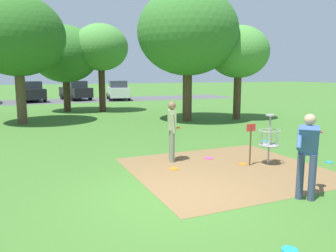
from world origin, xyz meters
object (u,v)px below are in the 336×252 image
(tree_near_right, at_px, (101,48))
(tree_mid_left, at_px, (239,52))
(disc_golf_basket, at_px, (267,138))
(tree_near_left, at_px, (65,54))
(tree_mid_center, at_px, (17,36))
(frisbee_mid_grass, at_px, (329,162))
(parked_car_center_left, at_px, (30,91))
(frisbee_by_tee, at_px, (174,169))
(player_waiting_left, at_px, (308,151))
(frisbee_scattered_b, at_px, (265,141))
(frisbee_near_basket, at_px, (209,158))
(parked_car_rightmost, at_px, (118,90))
(player_foreground_watching, at_px, (172,128))
(frisbee_far_left, at_px, (290,250))
(tree_far_left, at_px, (188,32))
(frisbee_far_right, at_px, (243,164))
(parked_car_center_right, at_px, (75,90))

(tree_near_right, xyz_separation_m, tree_mid_left, (6.00, -6.63, -0.52))
(disc_golf_basket, bearing_deg, tree_near_left, 102.31)
(disc_golf_basket, bearing_deg, tree_mid_center, 119.36)
(frisbee_mid_grass, bearing_deg, parked_car_center_left, 105.65)
(frisbee_by_tee, bearing_deg, player_waiting_left, -62.67)
(frisbee_mid_grass, xyz_separation_m, tree_mid_left, (2.96, 8.64, 3.61))
(tree_near_right, relative_size, tree_mid_left, 1.13)
(frisbee_scattered_b, height_order, tree_mid_center, tree_mid_center)
(player_waiting_left, distance_m, frisbee_near_basket, 3.67)
(tree_near_left, height_order, parked_car_rightmost, tree_near_left)
(frisbee_mid_grass, relative_size, tree_mid_center, 0.03)
(disc_golf_basket, relative_size, tree_mid_left, 0.28)
(frisbee_mid_grass, relative_size, tree_near_right, 0.04)
(player_foreground_watching, relative_size, tree_near_left, 0.31)
(tree_mid_center, bearing_deg, player_foreground_watching, -67.80)
(tree_near_right, height_order, tree_mid_left, tree_near_right)
(tree_near_right, bearing_deg, disc_golf_basket, -85.04)
(disc_golf_basket, distance_m, parked_car_rightmost, 24.35)
(player_foreground_watching, relative_size, frisbee_far_left, 7.41)
(frisbee_near_basket, bearing_deg, tree_far_left, 67.76)
(frisbee_mid_grass, height_order, frisbee_scattered_b, same)
(player_foreground_watching, xyz_separation_m, frisbee_far_right, (1.65, -1.11, -0.96))
(frisbee_by_tee, xyz_separation_m, tree_mid_center, (-3.63, 10.35, 4.28))
(parked_car_center_right, xyz_separation_m, parked_car_rightmost, (3.78, -1.49, 0.00))
(frisbee_by_tee, xyz_separation_m, parked_car_center_left, (-2.94, 24.66, 0.91))
(frisbee_far_left, xyz_separation_m, parked_car_center_left, (-2.76, 28.99, 0.91))
(frisbee_scattered_b, distance_m, parked_car_center_right, 23.50)
(frisbee_near_basket, height_order, frisbee_far_left, same)
(player_waiting_left, height_order, frisbee_by_tee, player_waiting_left)
(parked_car_center_right, bearing_deg, tree_near_right, -89.11)
(frisbee_near_basket, distance_m, parked_car_rightmost, 23.33)
(frisbee_far_left, height_order, parked_car_center_left, parked_car_center_left)
(player_foreground_watching, relative_size, frisbee_near_basket, 6.63)
(frisbee_far_right, bearing_deg, frisbee_by_tee, 169.70)
(frisbee_near_basket, relative_size, tree_mid_center, 0.04)
(frisbee_by_tee, xyz_separation_m, parked_car_center_right, (1.08, 25.13, 0.91))
(parked_car_center_left, distance_m, parked_car_center_right, 4.05)
(frisbee_far_right, distance_m, parked_car_center_left, 25.50)
(frisbee_far_right, relative_size, tree_near_right, 0.04)
(tree_mid_left, bearing_deg, parked_car_center_left, 120.69)
(frisbee_by_tee, height_order, frisbee_mid_grass, same)
(frisbee_far_right, xyz_separation_m, tree_mid_center, (-5.56, 10.70, 4.28))
(tree_near_right, relative_size, parked_car_center_right, 1.26)
(frisbee_far_left, height_order, tree_mid_left, tree_mid_left)
(tree_near_right, bearing_deg, parked_car_rightmost, 69.23)
(tree_near_right, bearing_deg, tree_far_left, -62.83)
(parked_car_center_right, bearing_deg, frisbee_mid_grass, -83.04)
(frisbee_near_basket, height_order, parked_car_center_left, parked_car_center_left)
(player_waiting_left, relative_size, frisbee_far_left, 7.41)
(frisbee_by_tee, relative_size, parked_car_rightmost, 0.06)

